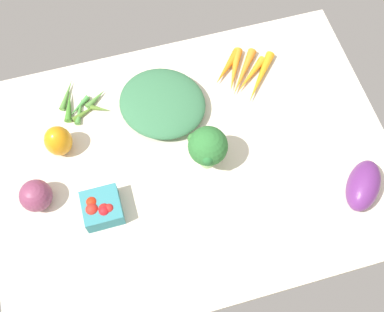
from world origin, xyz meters
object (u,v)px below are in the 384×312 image
(red_onion_center, at_px, (36,196))
(bell_pepper_orange, at_px, (58,141))
(leafy_greens_clump, at_px, (162,103))
(broccoli_head, at_px, (208,147))
(berry_basket, at_px, (102,208))
(eggplant, at_px, (363,185))
(carrot_bunch, at_px, (244,73))
(okra_pile, at_px, (80,105))

(red_onion_center, bearing_deg, bell_pepper_orange, -120.48)
(red_onion_center, height_order, leafy_greens_clump, red_onion_center)
(broccoli_head, relative_size, leafy_greens_clump, 0.59)
(bell_pepper_orange, relative_size, red_onion_center, 1.16)
(berry_basket, distance_m, leafy_greens_clump, 0.33)
(eggplant, distance_m, carrot_bunch, 0.45)
(carrot_bunch, xyz_separation_m, leafy_greens_clump, (0.25, 0.04, 0.01))
(berry_basket, distance_m, okra_pile, 0.32)
(berry_basket, xyz_separation_m, carrot_bunch, (-0.46, -0.29, -0.02))
(berry_basket, bearing_deg, leafy_greens_clump, -130.59)
(bell_pepper_orange, relative_size, leafy_greens_clump, 0.39)
(broccoli_head, xyz_separation_m, eggplant, (-0.35, 0.18, -0.05))
(okra_pile, relative_size, bell_pepper_orange, 1.63)
(broccoli_head, bearing_deg, berry_basket, 12.52)
(eggplant, height_order, leafy_greens_clump, eggplant)
(okra_pile, height_order, red_onion_center, red_onion_center)
(berry_basket, height_order, bell_pepper_orange, bell_pepper_orange)
(broccoli_head, height_order, okra_pile, broccoli_head)
(broccoli_head, height_order, berry_basket, broccoli_head)
(carrot_bunch, distance_m, leafy_greens_clump, 0.25)
(red_onion_center, distance_m, leafy_greens_clump, 0.40)
(eggplant, xyz_separation_m, red_onion_center, (0.78, -0.19, 0.00))
(bell_pepper_orange, bearing_deg, eggplant, 155.48)
(broccoli_head, distance_m, leafy_greens_clump, 0.21)
(broccoli_head, relative_size, eggplant, 1.01)
(okra_pile, distance_m, carrot_bunch, 0.46)
(berry_basket, distance_m, red_onion_center, 0.16)
(leafy_greens_clump, bearing_deg, bell_pepper_orange, 9.82)
(eggplant, bearing_deg, okra_pile, -86.36)
(red_onion_center, bearing_deg, broccoli_head, 178.99)
(bell_pepper_orange, height_order, carrot_bunch, bell_pepper_orange)
(broccoli_head, height_order, eggplant, broccoli_head)
(broccoli_head, xyz_separation_m, bell_pepper_orange, (0.36, -0.14, -0.04))
(carrot_bunch, height_order, leafy_greens_clump, leafy_greens_clump)
(carrot_bunch, height_order, red_onion_center, red_onion_center)
(broccoli_head, distance_m, carrot_bunch, 0.30)
(berry_basket, bearing_deg, carrot_bunch, -147.48)
(bell_pepper_orange, relative_size, carrot_bunch, 0.47)
(eggplant, height_order, carrot_bunch, eggplant)
(bell_pepper_orange, height_order, leafy_greens_clump, bell_pepper_orange)
(okra_pile, bearing_deg, bell_pepper_orange, 59.46)
(eggplant, xyz_separation_m, carrot_bunch, (0.17, -0.41, -0.03))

